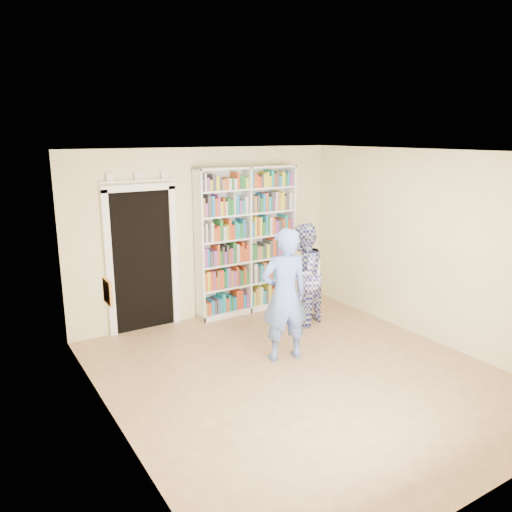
# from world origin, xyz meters

# --- Properties ---
(floor) EXTENTS (5.00, 5.00, 0.00)m
(floor) POSITION_xyz_m (0.00, 0.00, 0.00)
(floor) COLOR #8F6645
(floor) RESTS_ON ground
(ceiling) EXTENTS (5.00, 5.00, 0.00)m
(ceiling) POSITION_xyz_m (0.00, 0.00, 2.70)
(ceiling) COLOR white
(ceiling) RESTS_ON wall_back
(wall_back) EXTENTS (4.50, 0.00, 4.50)m
(wall_back) POSITION_xyz_m (0.00, 2.50, 1.35)
(wall_back) COLOR #F7EAAA
(wall_back) RESTS_ON floor
(wall_left) EXTENTS (0.00, 5.00, 5.00)m
(wall_left) POSITION_xyz_m (-2.25, 0.00, 1.35)
(wall_left) COLOR #F7EAAA
(wall_left) RESTS_ON floor
(wall_right) EXTENTS (0.00, 5.00, 5.00)m
(wall_right) POSITION_xyz_m (2.25, 0.00, 1.35)
(wall_right) COLOR #F7EAAA
(wall_right) RESTS_ON floor
(bookshelf) EXTENTS (1.74, 0.33, 2.40)m
(bookshelf) POSITION_xyz_m (0.62, 2.34, 1.21)
(bookshelf) COLOR white
(bookshelf) RESTS_ON floor
(doorway) EXTENTS (1.10, 0.08, 2.43)m
(doorway) POSITION_xyz_m (-1.10, 2.48, 1.18)
(doorway) COLOR black
(doorway) RESTS_ON floor
(wall_art) EXTENTS (0.03, 0.25, 0.25)m
(wall_art) POSITION_xyz_m (-2.23, 0.20, 1.40)
(wall_art) COLOR brown
(wall_art) RESTS_ON wall_left
(man_blue) EXTENTS (0.71, 0.54, 1.76)m
(man_blue) POSITION_xyz_m (0.09, 0.50, 0.88)
(man_blue) COLOR #5E7DD3
(man_blue) RESTS_ON floor
(man_plaid) EXTENTS (0.95, 0.86, 1.60)m
(man_plaid) POSITION_xyz_m (1.02, 1.34, 0.80)
(man_plaid) COLOR navy
(man_plaid) RESTS_ON floor
(paper_sheet) EXTENTS (0.20, 0.01, 0.28)m
(paper_sheet) POSITION_xyz_m (1.09, 1.14, 0.93)
(paper_sheet) COLOR white
(paper_sheet) RESTS_ON man_plaid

